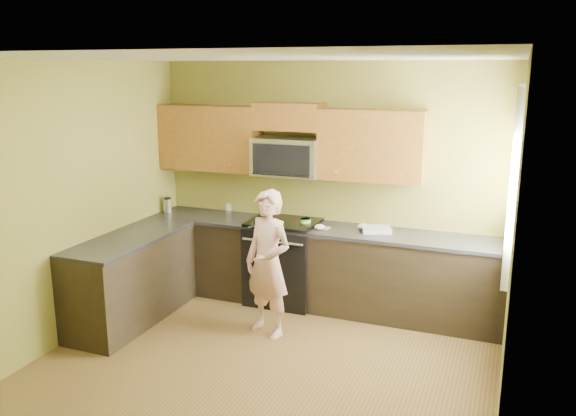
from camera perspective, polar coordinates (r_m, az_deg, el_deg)
The scene contains 25 objects.
floor at distance 5.37m, azimuth -3.21°, elevation -15.81°, with size 4.00×4.00×0.00m, color brown.
ceiling at distance 4.69m, azimuth -3.65°, elevation 14.34°, with size 4.00×4.00×0.00m, color white.
wall_back at distance 6.68m, azimuth 3.80°, elevation 2.40°, with size 4.00×4.00×0.00m, color olive.
wall_front at distance 3.26m, azimuth -18.58°, elevation -10.28°, with size 4.00×4.00×0.00m, color olive.
wall_left at distance 5.96m, azimuth -21.14°, elevation 0.18°, with size 4.00×4.00×0.00m, color olive.
wall_right at distance 4.44m, azimuth 20.79°, elevation -4.14°, with size 4.00×4.00×0.00m, color olive.
cabinet_back_run at distance 6.64m, azimuth 2.88°, elevation -5.79°, with size 4.00×0.60×0.88m, color black.
cabinet_left_run at distance 6.47m, azimuth -14.90°, elevation -6.77°, with size 0.60×1.60×0.88m, color black.
countertop_back at distance 6.50m, azimuth 2.90°, elevation -1.98°, with size 4.00×0.62×0.04m, color black.
countertop_left at distance 6.33m, azimuth -15.07°, elevation -2.87°, with size 0.62×1.60×0.04m, color black.
stove at distance 6.74m, azimuth -0.42°, elevation -5.17°, with size 0.76×0.65×0.95m, color black, non-canonical shape.
microwave at distance 6.61m, azimuth -0.03°, elevation 3.19°, with size 0.76×0.40×0.42m, color silver, non-canonical shape.
upper_cab_left at distance 7.06m, azimuth -7.44°, elevation 3.73°, with size 1.22×0.33×0.75m, color brown, non-canonical shape.
upper_cab_right at distance 6.37m, azimuth 8.00°, elevation 2.66°, with size 1.12×0.33×0.75m, color brown, non-canonical shape.
upper_cab_over_mw at distance 6.56m, azimuth 0.09°, elevation 8.84°, with size 0.76×0.33×0.30m, color brown.
window at distance 5.54m, azimuth 21.10°, elevation 2.40°, with size 0.06×1.06×1.66m, color white, non-canonical shape.
woman at distance 5.86m, azimuth -1.93°, elevation -5.37°, with size 0.54×0.35×1.48m, color #E37D71.
frying_pan at distance 6.42m, azimuth -2.15°, elevation -1.71°, with size 0.27×0.47×0.06m, color black, non-canonical shape.
butter_tub at distance 6.56m, azimuth 1.69°, elevation -1.63°, with size 0.12×0.12×0.09m, color #E3EF3F, non-canonical shape.
toast_slice at distance 6.41m, azimuth 3.50°, elevation -1.94°, with size 0.11×0.11×0.01m, color #B27F47.
napkin_a at distance 6.35m, azimuth 3.08°, elevation -1.87°, with size 0.11×0.12×0.06m, color silver.
napkin_b at distance 6.42m, azimuth 7.25°, elevation -1.77°, with size 0.12×0.13×0.07m, color silver.
dish_towel at distance 6.35m, azimuth 8.56°, elevation -2.07°, with size 0.30×0.24×0.05m, color white.
travel_mug at distance 7.27m, azimuth -11.52°, elevation -0.41°, with size 0.09×0.09×0.19m, color silver, non-canonical shape.
glass_b at distance 7.08m, azimuth -5.77°, elevation -0.07°, with size 0.07×0.07×0.12m, color silver.
Camera 1 is at (1.98, -4.25, 2.62)m, focal length 36.76 mm.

